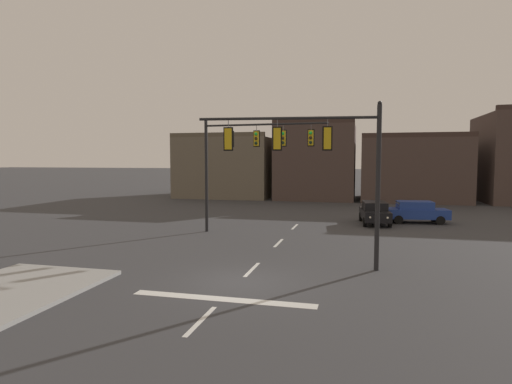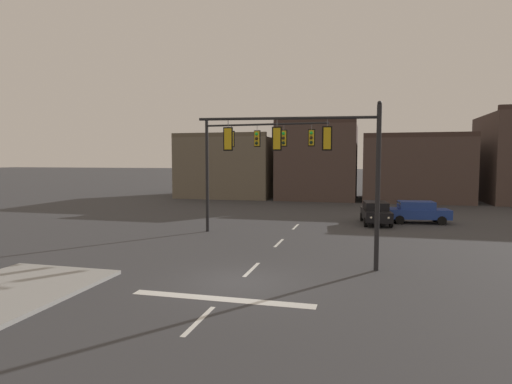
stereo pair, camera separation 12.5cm
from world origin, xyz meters
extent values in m
plane|color=#353538|center=(0.00, 0.00, 0.00)|extent=(400.00, 400.00, 0.00)
cube|color=silver|center=(0.00, -2.00, 0.00)|extent=(6.40, 0.50, 0.01)
cube|color=silver|center=(0.00, -4.00, 0.00)|extent=(0.16, 2.40, 0.01)
cube|color=silver|center=(0.00, 2.00, 0.00)|extent=(0.16, 2.40, 0.01)
cube|color=silver|center=(0.00, 8.00, 0.00)|extent=(0.16, 2.40, 0.01)
cube|color=silver|center=(0.00, 14.00, 0.00)|extent=(0.16, 2.40, 0.01)
cylinder|color=black|center=(5.15, 3.14, 3.48)|extent=(0.20, 0.20, 6.96)
cylinder|color=black|center=(1.37, 2.69, 6.43)|extent=(7.57, 1.02, 0.12)
sphere|color=black|center=(5.15, 3.14, 7.01)|extent=(0.18, 0.18, 0.18)
cylinder|color=#56565B|center=(3.05, 2.89, 6.20)|extent=(0.03, 0.03, 0.35)
cube|color=gold|center=(3.05, 2.89, 5.57)|extent=(0.33, 0.27, 0.90)
sphere|color=green|center=(3.03, 3.02, 5.86)|extent=(0.20, 0.20, 0.20)
sphere|color=#2D2314|center=(3.03, 3.02, 5.57)|extent=(0.20, 0.20, 0.20)
sphere|color=black|center=(3.03, 3.02, 5.29)|extent=(0.20, 0.20, 0.20)
cube|color=black|center=(3.05, 2.87, 5.57)|extent=(0.42, 0.08, 1.02)
cylinder|color=#56565B|center=(0.95, 2.64, 6.20)|extent=(0.03, 0.03, 0.35)
cube|color=gold|center=(0.95, 2.64, 5.57)|extent=(0.33, 0.27, 0.90)
sphere|color=green|center=(0.93, 2.77, 5.86)|extent=(0.20, 0.20, 0.20)
sphere|color=#2D2314|center=(0.93, 2.77, 5.57)|extent=(0.20, 0.20, 0.20)
sphere|color=black|center=(0.93, 2.77, 5.29)|extent=(0.20, 0.20, 0.20)
cube|color=black|center=(0.95, 2.62, 5.57)|extent=(0.42, 0.08, 1.02)
cylinder|color=#56565B|center=(-1.15, 2.39, 6.20)|extent=(0.03, 0.03, 0.35)
cube|color=gold|center=(-1.15, 2.39, 5.57)|extent=(0.33, 0.27, 0.90)
sphere|color=green|center=(-1.17, 2.52, 5.86)|extent=(0.20, 0.20, 0.20)
sphere|color=#2D2314|center=(-1.17, 2.52, 5.57)|extent=(0.20, 0.20, 0.20)
sphere|color=black|center=(-1.17, 2.52, 5.29)|extent=(0.20, 0.20, 0.20)
cube|color=black|center=(-1.15, 2.37, 5.57)|extent=(0.42, 0.08, 1.02)
cylinder|color=black|center=(-5.28, 10.69, 3.59)|extent=(0.20, 0.20, 7.19)
cylinder|color=black|center=(-1.38, 10.46, 6.84)|extent=(7.81, 0.58, 0.12)
sphere|color=black|center=(-5.28, 10.69, 7.24)|extent=(0.18, 0.18, 0.18)
cylinder|color=#56565B|center=(-3.58, 10.59, 6.60)|extent=(0.03, 0.03, 0.35)
cube|color=gold|center=(-3.58, 10.59, 5.98)|extent=(0.31, 0.26, 0.90)
sphere|color=green|center=(-3.59, 10.46, 6.26)|extent=(0.20, 0.20, 0.20)
sphere|color=#2D2314|center=(-3.59, 10.46, 5.98)|extent=(0.20, 0.20, 0.20)
sphere|color=black|center=(-3.59, 10.46, 5.70)|extent=(0.20, 0.20, 0.20)
cube|color=black|center=(-3.58, 10.61, 5.98)|extent=(0.42, 0.05, 1.02)
cylinder|color=#56565B|center=(-1.89, 10.49, 6.60)|extent=(0.03, 0.03, 0.35)
cube|color=gold|center=(-1.89, 10.49, 5.98)|extent=(0.31, 0.26, 0.90)
sphere|color=green|center=(-1.90, 10.36, 6.26)|extent=(0.20, 0.20, 0.20)
sphere|color=#2D2314|center=(-1.90, 10.36, 5.98)|extent=(0.20, 0.20, 0.20)
sphere|color=black|center=(-1.90, 10.36, 5.70)|extent=(0.20, 0.20, 0.20)
cube|color=black|center=(-1.89, 10.51, 5.98)|extent=(0.42, 0.05, 1.02)
cylinder|color=#56565B|center=(-0.19, 10.39, 6.60)|extent=(0.03, 0.03, 0.35)
cube|color=gold|center=(-0.19, 10.39, 5.98)|extent=(0.31, 0.26, 0.90)
sphere|color=green|center=(-0.20, 10.26, 6.26)|extent=(0.20, 0.20, 0.20)
sphere|color=#2D2314|center=(-0.20, 10.26, 5.98)|extent=(0.20, 0.20, 0.20)
sphere|color=black|center=(-0.20, 10.26, 5.70)|extent=(0.20, 0.20, 0.20)
cube|color=black|center=(-0.19, 10.41, 5.98)|extent=(0.42, 0.05, 1.02)
cylinder|color=#56565B|center=(1.50, 10.29, 6.60)|extent=(0.03, 0.03, 0.35)
cube|color=gold|center=(1.50, 10.29, 5.98)|extent=(0.31, 0.26, 0.90)
sphere|color=green|center=(1.50, 10.16, 6.26)|extent=(0.20, 0.20, 0.20)
sphere|color=#2D2314|center=(1.50, 10.16, 5.98)|extent=(0.20, 0.20, 0.20)
sphere|color=black|center=(1.50, 10.16, 5.70)|extent=(0.20, 0.20, 0.20)
cube|color=black|center=(1.51, 10.31, 5.98)|extent=(0.42, 0.05, 1.02)
cube|color=black|center=(5.45, 16.75, 0.70)|extent=(2.22, 4.56, 0.70)
cube|color=black|center=(5.44, 16.90, 1.33)|extent=(1.83, 2.61, 0.56)
cube|color=#2D3842|center=(5.51, 16.14, 1.31)|extent=(1.54, 0.40, 0.47)
cube|color=#2D3842|center=(5.32, 18.07, 1.31)|extent=(1.53, 0.36, 0.46)
cylinder|color=black|center=(6.44, 15.39, 0.32)|extent=(0.28, 0.66, 0.64)
cylinder|color=black|center=(4.75, 15.22, 0.32)|extent=(0.28, 0.66, 0.64)
cylinder|color=black|center=(6.15, 18.28, 0.32)|extent=(0.28, 0.66, 0.64)
cylinder|color=black|center=(4.46, 18.11, 0.32)|extent=(0.28, 0.66, 0.64)
sphere|color=silver|center=(6.24, 14.64, 0.75)|extent=(0.16, 0.16, 0.16)
sphere|color=silver|center=(5.09, 14.53, 0.75)|extent=(0.16, 0.16, 0.16)
cube|color=maroon|center=(5.24, 18.92, 0.78)|extent=(1.37, 0.17, 0.12)
cube|color=navy|center=(8.49, 18.03, 0.70)|extent=(4.56, 2.25, 0.70)
cube|color=navy|center=(8.34, 18.02, 1.33)|extent=(2.62, 1.85, 0.56)
cube|color=#2D3842|center=(9.11, 18.10, 1.31)|extent=(0.41, 1.54, 0.47)
cube|color=#2D3842|center=(7.18, 17.89, 1.31)|extent=(0.38, 1.53, 0.46)
cylinder|color=black|center=(9.85, 19.03, 0.32)|extent=(0.66, 0.29, 0.64)
cylinder|color=black|center=(10.03, 17.34, 0.32)|extent=(0.66, 0.29, 0.64)
cylinder|color=black|center=(6.96, 18.72, 0.32)|extent=(0.66, 0.29, 0.64)
cylinder|color=black|center=(7.14, 17.03, 0.32)|extent=(0.66, 0.29, 0.64)
sphere|color=silver|center=(10.60, 18.83, 0.75)|extent=(0.16, 0.16, 0.16)
sphere|color=silver|center=(10.72, 17.69, 0.75)|extent=(0.16, 0.16, 0.16)
cube|color=maroon|center=(6.33, 17.80, 0.78)|extent=(0.18, 1.36, 0.12)
cube|color=#665B4C|center=(-11.98, 37.58, 3.65)|extent=(11.47, 11.66, 7.30)
cube|color=brown|center=(-11.98, 32.05, 7.55)|extent=(11.47, 0.60, 0.50)
cube|color=#473833|center=(-0.83, 36.04, 4.32)|extent=(9.03, 8.59, 8.64)
cube|color=#3A2B26|center=(-0.83, 32.05, 8.89)|extent=(9.03, 0.60, 0.50)
cube|color=#473833|center=(10.09, 36.68, 3.49)|extent=(11.36, 9.86, 6.99)
cube|color=#3A2B26|center=(10.09, 32.05, 7.24)|extent=(11.36, 0.60, 0.50)
camera|label=1|loc=(4.48, -15.40, 4.69)|focal=30.05mm
camera|label=2|loc=(4.60, -15.37, 4.69)|focal=30.05mm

